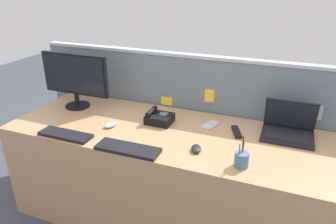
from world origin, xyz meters
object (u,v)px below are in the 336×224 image
laptop (288,127)px  pen_cup (241,159)px  keyboard_main (66,135)px  desk_phone (159,118)px  computer_mouse_left_hand (196,149)px  desktop_monitor (75,77)px  keyboard_spare (128,149)px  computer_mouse_right_hand (110,125)px  cell_phone_silver_slab (210,125)px  tv_remote (236,132)px

laptop → pen_cup: (-0.23, -0.50, -0.01)m
keyboard_main → desk_phone: bearing=40.8°
keyboard_main → computer_mouse_left_hand: 0.89m
desktop_monitor → keyboard_spare: bearing=-33.7°
laptop → computer_mouse_right_hand: (-1.19, -0.34, -0.04)m
desk_phone → laptop: bearing=8.8°
cell_phone_silver_slab → tv_remote: (0.20, -0.05, 0.01)m
desktop_monitor → desk_phone: desktop_monitor is taller
computer_mouse_right_hand → computer_mouse_left_hand: 0.68m
desk_phone → computer_mouse_left_hand: 0.48m
desktop_monitor → keyboard_spare: 0.91m
pen_cup → cell_phone_silver_slab: 0.54m
desk_phone → pen_cup: 0.76m
computer_mouse_right_hand → tv_remote: (0.86, 0.24, -0.01)m
keyboard_spare → computer_mouse_right_hand: 0.37m
desk_phone → cell_phone_silver_slab: bearing=13.6°
desk_phone → keyboard_main: (-0.50, -0.43, -0.03)m
desk_phone → cell_phone_silver_slab: (0.37, 0.09, -0.03)m
desk_phone → keyboard_spare: bearing=-92.6°
desktop_monitor → keyboard_main: bearing=-62.6°
desktop_monitor → cell_phone_silver_slab: (1.12, 0.05, -0.25)m
computer_mouse_right_hand → computer_mouse_left_hand: size_ratio=1.00×
keyboard_spare → computer_mouse_left_hand: (0.40, 0.15, 0.01)m
desktop_monitor → computer_mouse_left_hand: bearing=-16.6°
computer_mouse_left_hand → laptop: bearing=21.1°
computer_mouse_left_hand → cell_phone_silver_slab: (-0.01, 0.38, -0.01)m
computer_mouse_left_hand → cell_phone_silver_slab: bearing=72.5°
cell_phone_silver_slab → laptop: bearing=22.9°
keyboard_spare → laptop: bearing=31.7°
desktop_monitor → computer_mouse_right_hand: 0.57m
laptop → computer_mouse_right_hand: bearing=-164.2°
laptop → cell_phone_silver_slab: 0.53m
computer_mouse_right_hand → computer_mouse_left_hand: bearing=14.3°
desk_phone → computer_mouse_right_hand: (-0.30, -0.20, -0.02)m
pen_cup → desk_phone: bearing=151.2°
desk_phone → computer_mouse_right_hand: desk_phone is taller
desktop_monitor → desk_phone: size_ratio=3.16×
desktop_monitor → pen_cup: desktop_monitor is taller
laptop → pen_cup: size_ratio=1.85×
desk_phone → computer_mouse_left_hand: bearing=-37.9°
computer_mouse_right_hand → tv_remote: 0.89m
cell_phone_silver_slab → tv_remote: tv_remote is taller
keyboard_main → pen_cup: pen_cup is taller
laptop → cell_phone_silver_slab: (-0.53, -0.05, -0.05)m
keyboard_main → computer_mouse_right_hand: size_ratio=3.74×
keyboard_spare → cell_phone_silver_slab: (0.39, 0.53, -0.01)m
keyboard_main → keyboard_spare: bearing=-1.3°
keyboard_spare → keyboard_main: bearing=177.8°
computer_mouse_right_hand → cell_phone_silver_slab: computer_mouse_right_hand is taller
laptop → computer_mouse_right_hand: laptop is taller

